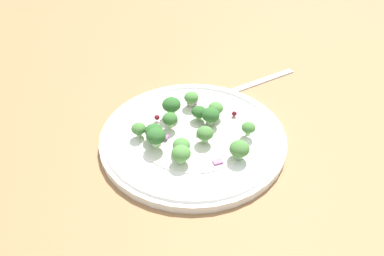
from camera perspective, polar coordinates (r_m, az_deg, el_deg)
name	(u,v)px	position (r cm, az deg, el deg)	size (l,w,h in cm)	color
ground_plane	(182,136)	(68.12, -1.40, -1.14)	(180.00, 180.00, 2.00)	olive
plate	(192,137)	(65.08, 0.00, -1.25)	(28.47, 28.47, 1.70)	white
dressing_pool	(192,135)	(64.80, 0.00, -0.96)	(16.51, 16.51, 0.20)	white
broccoli_floret_0	(169,119)	(64.68, -3.10, 1.20)	(2.37, 2.37, 2.40)	#ADD18E
broccoli_floret_1	(155,136)	(61.19, -4.98, -1.13)	(2.88, 2.88, 2.91)	#ADD18E
broccoli_floret_2	(198,112)	(66.67, 0.81, 2.15)	(2.35, 2.35, 2.38)	#9EC684
broccoli_floret_3	(183,146)	(60.70, -1.26, -2.38)	(2.53, 2.53, 2.56)	#9EC684
broccoli_floret_4	(239,149)	(60.20, 6.26, -2.83)	(2.90, 2.90, 2.94)	#8EB77A
broccoli_floret_5	(138,129)	(64.04, -7.30, -0.14)	(2.24, 2.24, 2.27)	#ADD18E
broccoli_floret_6	(204,134)	(62.24, 1.62, -0.75)	(2.56, 2.56, 2.59)	#8EB77A
broccoli_floret_7	(178,154)	(59.11, -1.91, -3.47)	(2.74, 2.74, 2.78)	#9EC684
broccoli_floret_8	(210,116)	(65.26, 2.39, 1.60)	(2.81, 2.81, 2.84)	#8EB77A
broccoli_floret_9	(215,108)	(67.10, 3.07, 2.65)	(2.39, 2.39, 2.42)	#9EC684
broccoli_floret_10	(170,105)	(66.86, -2.91, 3.09)	(2.96, 2.96, 3.00)	#ADD18E
broccoli_floret_11	(190,98)	(69.33, -0.22, 4.08)	(2.40, 2.40, 2.43)	#9EC684
broccoli_floret_12	(153,132)	(63.03, -5.26, -0.48)	(2.72, 2.72, 2.75)	#9EC684
broccoli_floret_13	(248,128)	(64.00, 7.46, 0.02)	(2.12, 2.12, 2.15)	#9EC684
cranberry_0	(198,131)	(64.28, 0.85, -0.45)	(0.80, 0.80, 0.80)	maroon
cranberry_1	(233,114)	(68.22, 5.56, 1.95)	(0.82, 0.82, 0.82)	maroon
cranberry_2	(156,117)	(66.97, -4.86, 1.42)	(0.87, 0.87, 0.87)	maroon
onion_bit_0	(163,137)	(63.83, -3.86, -1.15)	(1.01, 1.19, 0.31)	#A35B93
onion_bit_1	(217,162)	(60.23, 3.37, -4.56)	(1.37, 0.93, 0.44)	#A35B93
onion_bit_2	(191,102)	(70.59, -0.10, 3.54)	(1.24, 1.38, 0.56)	#843D75
fork	(246,86)	(78.19, 7.25, 5.68)	(16.90, 11.07, 0.50)	silver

